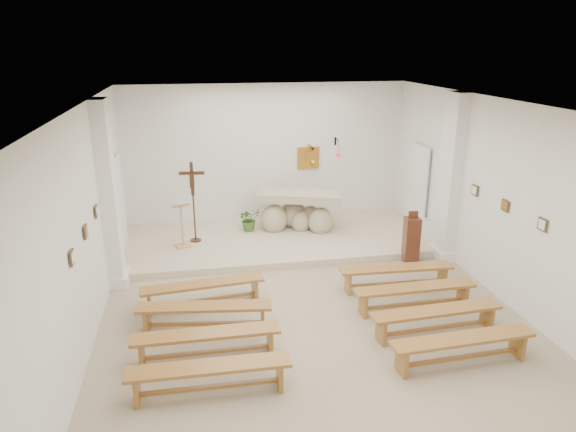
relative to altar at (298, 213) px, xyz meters
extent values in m
cube|color=tan|center=(-0.58, -3.93, -0.54)|extent=(7.00, 10.00, 0.00)
cube|color=silver|center=(-4.07, -3.93, 1.21)|extent=(0.02, 10.00, 3.50)
cube|color=silver|center=(2.91, -3.93, 1.21)|extent=(0.02, 10.00, 3.50)
cube|color=silver|center=(-0.58, 1.06, 1.21)|extent=(7.00, 0.02, 3.50)
cube|color=silver|center=(-0.58, -3.93, 2.95)|extent=(7.00, 10.00, 0.02)
cube|color=beige|center=(-0.58, -0.43, -0.46)|extent=(6.98, 3.00, 0.15)
cube|color=white|center=(-3.95, -1.93, 1.21)|extent=(0.26, 0.55, 3.50)
cube|color=white|center=(2.79, -1.93, 1.21)|extent=(0.26, 0.55, 3.50)
cube|color=gold|center=(0.47, 1.03, 1.11)|extent=(0.55, 0.04, 0.55)
cube|color=black|center=(1.17, 1.04, 1.51)|extent=(0.04, 0.02, 0.20)
cylinder|color=black|center=(1.17, 0.89, 1.58)|extent=(0.02, 0.30, 0.02)
cylinder|color=black|center=(1.17, 0.74, 1.41)|extent=(0.01, 0.01, 0.34)
sphere|color=red|center=(1.17, 0.74, 1.22)|extent=(0.11, 0.11, 0.11)
cube|color=#46341E|center=(-4.05, -4.73, 1.18)|extent=(0.03, 0.20, 0.20)
cube|color=#46341E|center=(-4.05, -3.73, 1.18)|extent=(0.03, 0.20, 0.20)
cube|color=#46341E|center=(-4.05, -2.73, 1.18)|extent=(0.03, 0.20, 0.20)
cube|color=#46341E|center=(2.89, -4.73, 1.18)|extent=(0.03, 0.20, 0.20)
cube|color=#46341E|center=(2.89, -3.73, 1.18)|extent=(0.03, 0.20, 0.20)
cube|color=#46341E|center=(2.89, -2.73, 1.18)|extent=(0.03, 0.20, 0.20)
cube|color=silver|center=(-4.01, -1.23, -0.27)|extent=(0.10, 0.85, 0.52)
cube|color=silver|center=(2.85, -1.23, -0.27)|extent=(0.10, 0.85, 0.52)
ellipsoid|color=tan|center=(-0.58, 0.02, -0.12)|extent=(0.63, 0.54, 0.72)
ellipsoid|color=tan|center=(0.49, -0.29, -0.14)|extent=(0.59, 0.50, 0.68)
ellipsoid|color=tan|center=(-0.07, 0.22, -0.10)|extent=(0.68, 0.57, 0.63)
ellipsoid|color=tan|center=(0.32, 0.06, -0.15)|extent=(0.55, 0.47, 0.59)
ellipsoid|color=tan|center=(0.06, -0.07, -0.19)|extent=(0.46, 0.40, 0.55)
cube|color=tan|center=(0.02, -0.01, 0.44)|extent=(2.09, 1.32, 0.19)
cube|color=tan|center=(-2.72, -0.62, -0.37)|extent=(0.39, 0.39, 0.04)
cylinder|color=tan|center=(-2.72, -0.62, 0.06)|extent=(0.04, 0.04, 0.90)
cube|color=tan|center=(-2.71, -0.64, 0.55)|extent=(0.44, 0.36, 0.15)
cube|color=silver|center=(-2.70, -0.68, 0.60)|extent=(0.37, 0.30, 0.11)
cylinder|color=#3E2613|center=(-2.44, -0.35, -0.37)|extent=(0.24, 0.24, 0.03)
cylinder|color=#3E2613|center=(-2.44, -0.35, 0.16)|extent=(0.04, 0.04, 1.10)
cube|color=#3E2613|center=(-2.44, -0.35, 1.06)|extent=(0.08, 0.06, 0.75)
cube|color=#3E2613|center=(-2.44, -0.35, 1.19)|extent=(0.55, 0.12, 0.07)
cube|color=#3E2613|center=(-2.44, -0.38, 1.03)|extent=(0.10, 0.05, 0.32)
imported|color=#3A6327|center=(-1.16, 0.12, -0.10)|extent=(0.63, 0.58, 0.57)
cube|color=#532C17|center=(2.00, -2.03, -0.05)|extent=(0.33, 0.33, 0.98)
cube|color=#532C17|center=(2.00, -2.03, 0.51)|extent=(0.20, 0.06, 0.16)
cube|color=olive|center=(-2.36, -3.18, -0.11)|extent=(2.16, 0.56, 0.05)
cube|color=olive|center=(-3.28, -3.27, -0.33)|extent=(0.09, 0.31, 0.41)
cube|color=olive|center=(-1.44, -3.08, -0.33)|extent=(0.09, 0.31, 0.41)
cube|color=olive|center=(-2.36, -3.18, -0.42)|extent=(1.79, 0.24, 0.05)
cube|color=olive|center=(1.21, -3.18, -0.11)|extent=(2.15, 0.43, 0.05)
cube|color=olive|center=(0.29, -3.14, -0.33)|extent=(0.07, 0.31, 0.41)
cube|color=olive|center=(2.13, -3.22, -0.33)|extent=(0.07, 0.31, 0.41)
cube|color=olive|center=(1.21, -3.18, -0.42)|extent=(1.80, 0.14, 0.05)
cube|color=olive|center=(-2.36, -3.99, -0.11)|extent=(2.16, 0.63, 0.05)
cube|color=olive|center=(-3.27, -3.87, -0.33)|extent=(0.10, 0.32, 0.41)
cube|color=olive|center=(-1.45, -4.12, -0.33)|extent=(0.10, 0.32, 0.41)
cube|color=olive|center=(-2.36, -3.99, -0.42)|extent=(1.79, 0.30, 0.05)
cube|color=olive|center=(1.21, -3.99, -0.11)|extent=(2.14, 0.37, 0.05)
cube|color=olive|center=(0.28, -4.00, -0.33)|extent=(0.06, 0.31, 0.41)
cube|color=olive|center=(2.13, -3.98, -0.33)|extent=(0.06, 0.31, 0.41)
cube|color=olive|center=(1.21, -3.99, -0.42)|extent=(1.80, 0.08, 0.05)
cube|color=olive|center=(-2.36, -4.81, -0.11)|extent=(2.14, 0.35, 0.05)
cube|color=olive|center=(-3.28, -4.80, -0.33)|extent=(0.06, 0.31, 0.41)
cube|color=olive|center=(-1.44, -4.81, -0.33)|extent=(0.06, 0.31, 0.41)
cube|color=olive|center=(-2.36, -4.81, -0.42)|extent=(1.80, 0.07, 0.05)
cube|color=olive|center=(1.21, -4.81, -0.11)|extent=(2.15, 0.45, 0.05)
cube|color=olive|center=(0.29, -4.85, -0.33)|extent=(0.07, 0.31, 0.41)
cube|color=olive|center=(2.13, -4.76, -0.33)|extent=(0.07, 0.31, 0.41)
cube|color=olive|center=(1.21, -4.81, -0.42)|extent=(1.80, 0.15, 0.05)
cube|color=olive|center=(-2.36, -5.62, -0.11)|extent=(2.14, 0.38, 0.05)
cube|color=olive|center=(-3.28, -5.61, -0.33)|extent=(0.06, 0.31, 0.41)
cube|color=olive|center=(-1.44, -5.64, -0.33)|extent=(0.06, 0.31, 0.41)
cube|color=olive|center=(-2.36, -5.62, -0.42)|extent=(1.80, 0.09, 0.05)
cube|color=olive|center=(1.21, -5.62, -0.11)|extent=(2.15, 0.43, 0.05)
cube|color=olive|center=(0.29, -5.66, -0.33)|extent=(0.07, 0.31, 0.41)
cube|color=olive|center=(2.13, -5.58, -0.33)|extent=(0.07, 0.31, 0.41)
cube|color=olive|center=(1.21, -5.62, -0.42)|extent=(1.80, 0.14, 0.05)
camera|label=1|loc=(-2.42, -11.37, 3.86)|focal=32.00mm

